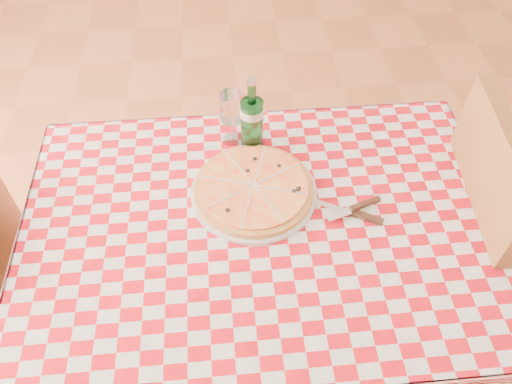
% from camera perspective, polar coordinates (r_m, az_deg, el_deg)
% --- Properties ---
extents(dining_table, '(1.20, 0.80, 0.75)m').
position_cam_1_polar(dining_table, '(1.41, 1.04, -5.98)').
color(dining_table, brown).
rests_on(dining_table, ground).
extents(tablecloth, '(1.30, 0.90, 0.01)m').
position_cam_1_polar(tablecloth, '(1.33, 1.09, -3.68)').
color(tablecloth, '#9E0914').
rests_on(tablecloth, dining_table).
extents(chair_near, '(0.50, 0.50, 1.01)m').
position_cam_1_polar(chair_near, '(1.69, 25.56, -4.61)').
color(chair_near, brown).
rests_on(chair_near, ground).
extents(pizza_plate, '(0.44, 0.44, 0.05)m').
position_cam_1_polar(pizza_plate, '(1.38, -0.26, 0.43)').
color(pizza_plate, '#BE863F').
rests_on(pizza_plate, tablecloth).
extents(water_bottle, '(0.09, 0.09, 0.25)m').
position_cam_1_polar(water_bottle, '(1.44, -0.46, 8.80)').
color(water_bottle, '#175D25').
rests_on(water_bottle, tablecloth).
extents(wine_glass, '(0.09, 0.09, 0.17)m').
position_cam_1_polar(wine_glass, '(1.49, -2.78, 8.43)').
color(wine_glass, white).
rests_on(wine_glass, tablecloth).
extents(cutlery, '(0.23, 0.20, 0.02)m').
position_cam_1_polar(cutlery, '(1.36, 10.74, -2.07)').
color(cutlery, silver).
rests_on(cutlery, tablecloth).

